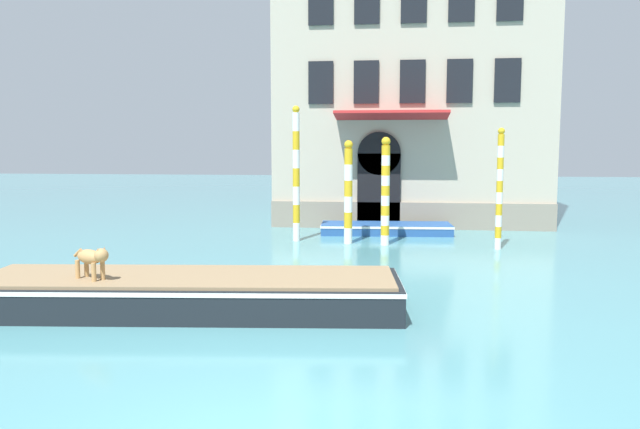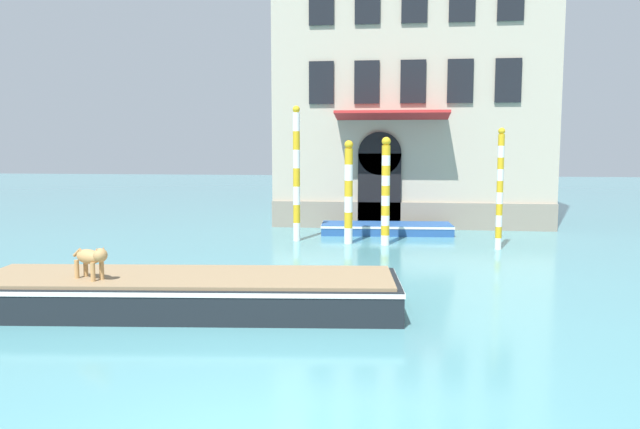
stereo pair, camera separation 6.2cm
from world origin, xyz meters
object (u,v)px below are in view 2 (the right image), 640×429
at_px(boat_moored_near_palazzo, 386,228).
at_px(mooring_pole_1, 386,191).
at_px(mooring_pole_0, 500,189).
at_px(mooring_pole_2, 349,192).
at_px(dog_on_deck, 91,258).
at_px(mooring_pole_3, 297,173).
at_px(boat_foreground, 187,292).

relative_size(boat_moored_near_palazzo, mooring_pole_1, 1.38).
height_order(mooring_pole_0, mooring_pole_2, mooring_pole_0).
xyz_separation_m(dog_on_deck, mooring_pole_1, (5.26, 9.02, 0.63)).
xyz_separation_m(boat_moored_near_palazzo, mooring_pole_3, (-2.94, -2.04, 2.05)).
distance_m(boat_moored_near_palazzo, mooring_pole_0, 4.86).
bearing_deg(boat_moored_near_palazzo, mooring_pole_0, -44.61).
xyz_separation_m(boat_moored_near_palazzo, mooring_pole_1, (0.00, -2.57, 1.54)).
relative_size(boat_moored_near_palazzo, mooring_pole_2, 1.43).
bearing_deg(mooring_pole_2, mooring_pole_1, -6.58).
height_order(dog_on_deck, mooring_pole_3, mooring_pole_3).
relative_size(dog_on_deck, mooring_pole_1, 0.25).
height_order(boat_foreground, mooring_pole_0, mooring_pole_0).
relative_size(dog_on_deck, mooring_pole_0, 0.23).
height_order(dog_on_deck, mooring_pole_1, mooring_pole_1).
bearing_deg(dog_on_deck, mooring_pole_0, 72.15).
xyz_separation_m(boat_moored_near_palazzo, mooring_pole_0, (3.45, -3.00, 1.66)).
xyz_separation_m(dog_on_deck, mooring_pole_3, (2.32, 9.55, 1.14)).
bearing_deg(mooring_pole_2, mooring_pole_0, -6.90).
height_order(boat_moored_near_palazzo, mooring_pole_0, mooring_pole_0).
xyz_separation_m(boat_foreground, mooring_pole_2, (2.45, 8.58, 1.32)).
height_order(boat_foreground, mooring_pole_1, mooring_pole_1).
distance_m(boat_foreground, mooring_pole_3, 9.20).
bearing_deg(mooring_pole_0, mooring_pole_2, 173.10).
height_order(mooring_pole_1, mooring_pole_2, mooring_pole_1).
height_order(boat_foreground, mooring_pole_3, mooring_pole_3).
xyz_separation_m(mooring_pole_1, mooring_pole_2, (-1.19, 0.14, -0.05)).
bearing_deg(mooring_pole_2, dog_on_deck, -113.97).
bearing_deg(mooring_pole_3, mooring_pole_1, -10.26).
bearing_deg(mooring_pole_1, dog_on_deck, -120.24).
distance_m(boat_foreground, mooring_pole_0, 10.81).
bearing_deg(boat_moored_near_palazzo, mooring_pole_3, -148.89).
bearing_deg(mooring_pole_1, mooring_pole_0, -7.00).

